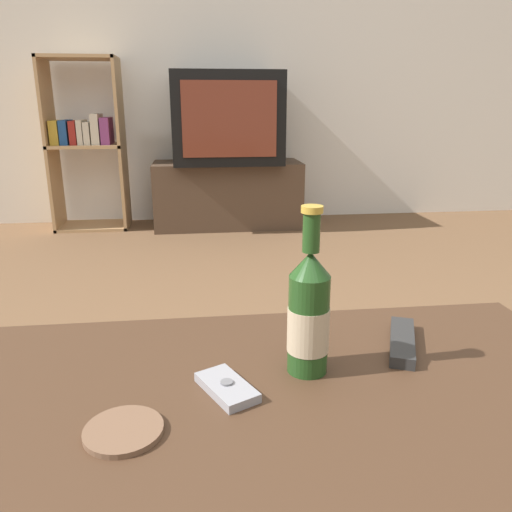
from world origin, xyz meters
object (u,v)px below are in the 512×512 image
Objects in this scene: tv_stand at (228,194)px; cell_phone at (227,387)px; beer_bottle at (309,314)px; television at (226,118)px; bookshelf at (86,141)px; remote_control at (402,341)px.

cell_phone is (-0.18, -2.72, 0.19)m from tv_stand.
cell_phone is (-0.13, -0.05, -0.09)m from beer_bottle.
television is 0.93m from bookshelf.
beer_bottle is (-0.05, -2.68, 0.28)m from tv_stand.
remote_control is at bearing -7.87° from cell_phone.
television is at bearing 59.85° from cell_phone.
beer_bottle is (0.87, -2.74, -0.07)m from bookshelf.
bookshelf reaches higher than television.
tv_stand is 2.73m from cell_phone.
beer_bottle is at bearing -140.13° from remote_control.
beer_bottle reaches higher than tv_stand.
bookshelf is at bearing 133.64° from remote_control.
bookshelf is at bearing 78.42° from cell_phone.
television is 0.63× the size of bookshelf.
bookshelf reaches higher than remote_control.
tv_stand reaches higher than remote_control.
television is 2.68m from beer_bottle.
cell_phone is at bearing -139.21° from remote_control.
tv_stand is at bearing 90.00° from television.
bookshelf reaches higher than tv_stand.
tv_stand is 5.85× the size of remote_control.
television reaches higher than cell_phone.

